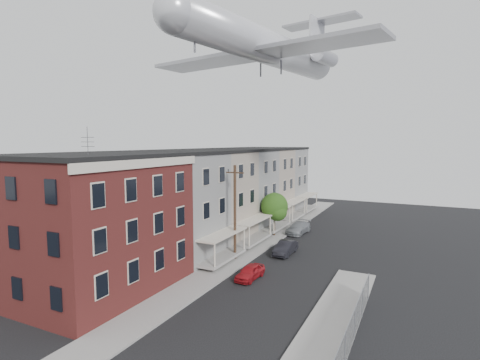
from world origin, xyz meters
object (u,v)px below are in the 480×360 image
object	(u,v)px
car_near	(250,272)
street_tree	(275,208)
airplane	(269,48)
car_far	(298,228)
car_mid	(285,248)
utility_pole	(235,211)

from	to	relation	value
car_near	street_tree	bearing A→B (deg)	105.99
street_tree	airplane	bearing A→B (deg)	-75.70
car_far	airplane	bearing A→B (deg)	-87.75
car_mid	car_far	distance (m)	8.95
car_far	utility_pole	bearing A→B (deg)	-96.49
car_far	airplane	distance (m)	21.52
utility_pole	car_far	size ratio (longest dim) A/B	1.91
car_mid	car_far	bearing A→B (deg)	99.77
utility_pole	car_mid	bearing A→B (deg)	43.71
airplane	utility_pole	bearing A→B (deg)	-123.01
utility_pole	car_near	distance (m)	6.68
car_near	utility_pole	bearing A→B (deg)	133.66
street_tree	car_mid	xyz separation A→B (m)	(3.47, -6.29, -2.79)
car_near	car_far	world-z (taller)	car_far
street_tree	car_far	distance (m)	4.30
street_tree	car_mid	distance (m)	7.71
utility_pole	car_mid	xyz separation A→B (m)	(3.80, 3.63, -4.01)
street_tree	car_near	world-z (taller)	street_tree
car_near	airplane	size ratio (longest dim) A/B	0.13
airplane	car_far	bearing A→B (deg)	87.84
car_far	airplane	size ratio (longest dim) A/B	0.18
utility_pole	airplane	bearing A→B (deg)	56.99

